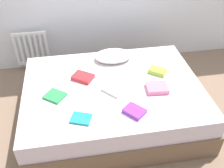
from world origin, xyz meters
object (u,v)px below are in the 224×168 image
(textbook_teal, at_px, (81,119))
(textbook_green, at_px, (55,96))
(radiator, at_px, (32,49))
(textbook_white, at_px, (115,89))
(textbook_red, at_px, (83,77))
(textbook_pink, at_px, (157,88))
(textbook_lime, at_px, (158,71))
(textbook_purple, at_px, (134,111))
(pillow, at_px, (113,56))
(bed, at_px, (113,102))

(textbook_teal, distance_m, textbook_green, 0.45)
(radiator, relative_size, textbook_white, 2.34)
(textbook_white, distance_m, textbook_red, 0.41)
(textbook_white, height_order, textbook_red, textbook_red)
(textbook_teal, xyz_separation_m, textbook_green, (-0.24, 0.37, 0.00))
(textbook_pink, xyz_separation_m, textbook_green, (-1.09, 0.07, -0.01))
(textbook_white, xyz_separation_m, textbook_teal, (-0.39, -0.38, -0.00))
(radiator, relative_size, textbook_pink, 2.26)
(textbook_green, bearing_deg, textbook_red, 77.73)
(textbook_pink, height_order, textbook_lime, same)
(textbook_green, xyz_separation_m, textbook_purple, (0.77, -0.37, 0.01))
(pillow, relative_size, textbook_pink, 2.01)
(textbook_lime, height_order, textbook_red, textbook_lime)
(textbook_green, height_order, textbook_lime, textbook_lime)
(pillow, height_order, textbook_purple, pillow)
(textbook_purple, xyz_separation_m, textbook_red, (-0.45, 0.63, 0.00))
(bed, xyz_separation_m, textbook_red, (-0.32, 0.17, 0.28))
(bed, distance_m, radiator, 1.56)
(textbook_pink, relative_size, textbook_green, 1.15)
(textbook_green, bearing_deg, textbook_lime, 48.76)
(textbook_green, distance_m, textbook_lime, 1.21)
(bed, bearing_deg, textbook_white, -86.75)
(textbook_red, bearing_deg, textbook_lime, 32.39)
(bed, xyz_separation_m, textbook_green, (-0.63, -0.09, 0.27))
(radiator, relative_size, textbook_lime, 2.62)
(textbook_purple, height_order, textbook_red, textbook_red)
(textbook_white, height_order, textbook_green, textbook_white)
(textbook_red, bearing_deg, textbook_teal, -61.81)
(bed, relative_size, textbook_red, 8.90)
(textbook_lime, bearing_deg, textbook_teal, -109.14)
(textbook_white, relative_size, textbook_green, 1.11)
(bed, bearing_deg, textbook_purple, -73.56)
(pillow, distance_m, textbook_pink, 0.77)
(bed, height_order, textbook_lime, textbook_lime)
(textbook_pink, bearing_deg, textbook_lime, 76.34)
(textbook_green, bearing_deg, bed, 45.76)
(textbook_green, height_order, textbook_red, textbook_red)
(textbook_white, bearing_deg, textbook_pink, 39.48)
(textbook_green, xyz_separation_m, textbook_lime, (1.19, 0.23, 0.01))
(textbook_lime, xyz_separation_m, textbook_red, (-0.87, 0.03, -0.00))
(textbook_purple, bearing_deg, textbook_lime, 103.58)
(bed, xyz_separation_m, textbook_lime, (0.56, 0.14, 0.28))
(bed, height_order, radiator, radiator)
(radiator, height_order, textbook_pink, radiator)
(textbook_lime, distance_m, textbook_red, 0.88)
(radiator, distance_m, textbook_pink, 1.99)
(pillow, distance_m, textbook_purple, 0.98)
(radiator, distance_m, textbook_lime, 1.88)
(radiator, relative_size, pillow, 1.12)
(radiator, bearing_deg, pillow, -32.05)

